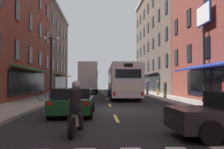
{
  "coord_description": "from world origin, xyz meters",
  "views": [
    {
      "loc": [
        -0.78,
        -14.89,
        1.62
      ],
      "look_at": [
        0.45,
        8.58,
        2.3
      ],
      "focal_mm": 40.96,
      "sensor_mm": 36.0,
      "label": 1
    }
  ],
  "objects_px": {
    "transit_bus": "(122,81)",
    "sedan_mid": "(92,87)",
    "bicycle_near": "(49,96)",
    "motorcycle_rider": "(76,111)",
    "pedestrian_far": "(165,89)",
    "street_lamp_twin": "(51,64)",
    "sedan_near": "(74,101)",
    "pedestrian_near": "(158,87)",
    "pedestrian_mid": "(147,87)",
    "box_truck": "(89,78)",
    "billboard_sign": "(204,29)"
  },
  "relations": [
    {
      "from": "pedestrian_mid",
      "to": "pedestrian_far",
      "type": "height_order",
      "value": "pedestrian_mid"
    },
    {
      "from": "motorcycle_rider",
      "to": "pedestrian_near",
      "type": "bearing_deg",
      "value": 70.09
    },
    {
      "from": "transit_bus",
      "to": "motorcycle_rider",
      "type": "xyz_separation_m",
      "value": [
        -3.12,
        -17.94,
        -1.02
      ]
    },
    {
      "from": "motorcycle_rider",
      "to": "pedestrian_mid",
      "type": "relative_size",
      "value": 1.18
    },
    {
      "from": "sedan_near",
      "to": "bicycle_near",
      "type": "bearing_deg",
      "value": 109.31
    },
    {
      "from": "motorcycle_rider",
      "to": "transit_bus",
      "type": "bearing_deg",
      "value": 80.15
    },
    {
      "from": "transit_bus",
      "to": "box_truck",
      "type": "distance_m",
      "value": 9.7
    },
    {
      "from": "billboard_sign",
      "to": "sedan_mid",
      "type": "bearing_deg",
      "value": 107.92
    },
    {
      "from": "sedan_mid",
      "to": "transit_bus",
      "type": "bearing_deg",
      "value": -79.91
    },
    {
      "from": "box_truck",
      "to": "pedestrian_far",
      "type": "xyz_separation_m",
      "value": [
        7.53,
        -11.46,
        -1.17
      ]
    },
    {
      "from": "billboard_sign",
      "to": "box_truck",
      "type": "relative_size",
      "value": 0.95
    },
    {
      "from": "transit_bus",
      "to": "bicycle_near",
      "type": "xyz_separation_m",
      "value": [
        -6.34,
        -5.64,
        -1.23
      ]
    },
    {
      "from": "pedestrian_far",
      "to": "sedan_mid",
      "type": "bearing_deg",
      "value": 26.59
    },
    {
      "from": "sedan_near",
      "to": "box_truck",
      "type": "bearing_deg",
      "value": 90.35
    },
    {
      "from": "transit_bus",
      "to": "sedan_mid",
      "type": "bearing_deg",
      "value": 100.09
    },
    {
      "from": "sedan_near",
      "to": "street_lamp_twin",
      "type": "xyz_separation_m",
      "value": [
        -2.97,
        10.08,
        2.49
      ]
    },
    {
      "from": "pedestrian_mid",
      "to": "pedestrian_far",
      "type": "distance_m",
      "value": 6.11
    },
    {
      "from": "box_truck",
      "to": "sedan_mid",
      "type": "height_order",
      "value": "box_truck"
    },
    {
      "from": "sedan_mid",
      "to": "pedestrian_mid",
      "type": "bearing_deg",
      "value": -67.92
    },
    {
      "from": "pedestrian_mid",
      "to": "street_lamp_twin",
      "type": "height_order",
      "value": "street_lamp_twin"
    },
    {
      "from": "billboard_sign",
      "to": "box_truck",
      "type": "bearing_deg",
      "value": 119.34
    },
    {
      "from": "billboard_sign",
      "to": "bicycle_near",
      "type": "height_order",
      "value": "billboard_sign"
    },
    {
      "from": "pedestrian_far",
      "to": "street_lamp_twin",
      "type": "relative_size",
      "value": 0.29
    },
    {
      "from": "billboard_sign",
      "to": "pedestrian_near",
      "type": "bearing_deg",
      "value": 96.85
    },
    {
      "from": "bicycle_near",
      "to": "pedestrian_near",
      "type": "height_order",
      "value": "pedestrian_near"
    },
    {
      "from": "motorcycle_rider",
      "to": "sedan_near",
      "type": "bearing_deg",
      "value": 96.44
    },
    {
      "from": "pedestrian_near",
      "to": "street_lamp_twin",
      "type": "relative_size",
      "value": 0.3
    },
    {
      "from": "billboard_sign",
      "to": "pedestrian_far",
      "type": "xyz_separation_m",
      "value": [
        -1.67,
        4.9,
        -4.6
      ]
    },
    {
      "from": "pedestrian_mid",
      "to": "pedestrian_far",
      "type": "bearing_deg",
      "value": -23.57
    },
    {
      "from": "pedestrian_near",
      "to": "pedestrian_far",
      "type": "distance_m",
      "value": 4.94
    },
    {
      "from": "pedestrian_near",
      "to": "billboard_sign",
      "type": "bearing_deg",
      "value": 142.17
    },
    {
      "from": "sedan_near",
      "to": "transit_bus",
      "type": "bearing_deg",
      "value": 74.81
    },
    {
      "from": "billboard_sign",
      "to": "transit_bus",
      "type": "xyz_separation_m",
      "value": [
        -5.42,
        7.43,
        -3.84
      ]
    },
    {
      "from": "sedan_mid",
      "to": "pedestrian_mid",
      "type": "xyz_separation_m",
      "value": [
        6.97,
        -17.19,
        0.33
      ]
    },
    {
      "from": "transit_bus",
      "to": "pedestrian_near",
      "type": "height_order",
      "value": "transit_bus"
    },
    {
      "from": "billboard_sign",
      "to": "sedan_mid",
      "type": "xyz_separation_m",
      "value": [
        -9.12,
        28.18,
        -4.84
      ]
    },
    {
      "from": "bicycle_near",
      "to": "motorcycle_rider",
      "type": "bearing_deg",
      "value": -75.3
    },
    {
      "from": "billboard_sign",
      "to": "street_lamp_twin",
      "type": "height_order",
      "value": "billboard_sign"
    },
    {
      "from": "bicycle_near",
      "to": "billboard_sign",
      "type": "bearing_deg",
      "value": -8.65
    },
    {
      "from": "pedestrian_near",
      "to": "transit_bus",
      "type": "bearing_deg",
      "value": 74.66
    },
    {
      "from": "billboard_sign",
      "to": "street_lamp_twin",
      "type": "xyz_separation_m",
      "value": [
        -12.03,
        4.13,
        -2.4
      ]
    },
    {
      "from": "box_truck",
      "to": "bicycle_near",
      "type": "relative_size",
      "value": 4.47
    },
    {
      "from": "motorcycle_rider",
      "to": "bicycle_near",
      "type": "bearing_deg",
      "value": 104.7
    },
    {
      "from": "motorcycle_rider",
      "to": "street_lamp_twin",
      "type": "height_order",
      "value": "street_lamp_twin"
    },
    {
      "from": "sedan_near",
      "to": "motorcycle_rider",
      "type": "relative_size",
      "value": 2.06
    },
    {
      "from": "pedestrian_far",
      "to": "box_truck",
      "type": "bearing_deg",
      "value": 42.15
    },
    {
      "from": "billboard_sign",
      "to": "sedan_near",
      "type": "xyz_separation_m",
      "value": [
        -9.06,
        -5.95,
        -4.89
      ]
    },
    {
      "from": "bicycle_near",
      "to": "sedan_near",
      "type": "bearing_deg",
      "value": -70.69
    },
    {
      "from": "motorcycle_rider",
      "to": "pedestrian_near",
      "type": "xyz_separation_m",
      "value": [
        7.36,
        20.33,
        0.29
      ]
    },
    {
      "from": "sedan_mid",
      "to": "bicycle_near",
      "type": "distance_m",
      "value": 26.53
    }
  ]
}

